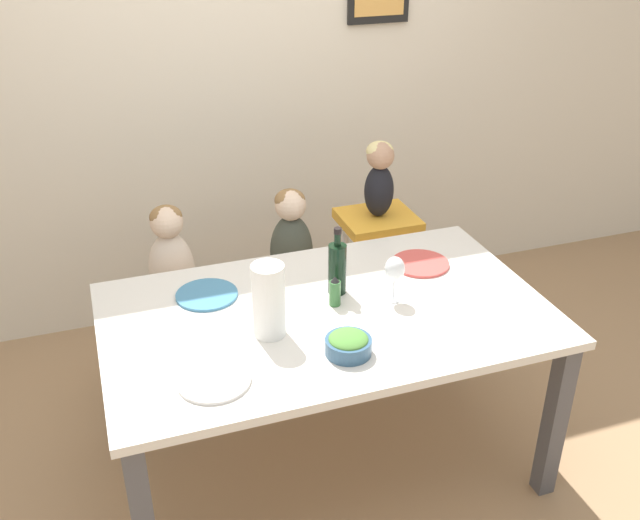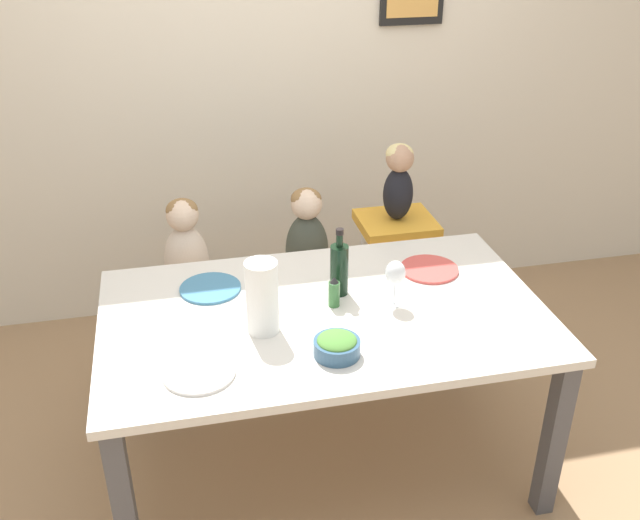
{
  "view_description": "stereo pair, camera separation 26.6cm",
  "coord_description": "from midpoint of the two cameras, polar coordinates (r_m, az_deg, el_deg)",
  "views": [
    {
      "loc": [
        -0.77,
        -2.15,
        2.19
      ],
      "look_at": [
        0.0,
        0.08,
        0.93
      ],
      "focal_mm": 40.0,
      "sensor_mm": 36.0,
      "label": 1
    },
    {
      "loc": [
        -0.51,
        -2.22,
        2.19
      ],
      "look_at": [
        0.0,
        0.08,
        0.93
      ],
      "focal_mm": 40.0,
      "sensor_mm": 36.0,
      "label": 2
    }
  ],
  "objects": [
    {
      "name": "wall_back",
      "position": [
        3.76,
        -9.05,
        14.98
      ],
      "size": [
        10.0,
        0.09,
        2.7
      ],
      "color": "beige",
      "rests_on": "ground_plane"
    },
    {
      "name": "person_baby_right",
      "position": [
        3.37,
        2.52,
        6.77
      ],
      "size": [
        0.14,
        0.14,
        0.37
      ],
      "color": "black",
      "rests_on": "chair_right_highchair"
    },
    {
      "name": "person_child_center",
      "position": [
        3.35,
        -4.6,
        1.66
      ],
      "size": [
        0.2,
        0.18,
        0.49
      ],
      "color": "#3D4238",
      "rests_on": "chair_far_center"
    },
    {
      "name": "chair_far_center",
      "position": [
        3.5,
        -4.4,
        -3.04
      ],
      "size": [
        0.42,
        0.38,
        0.45
      ],
      "color": "silver",
      "rests_on": "ground_plane"
    },
    {
      "name": "ground_plane",
      "position": [
        3.16,
        -2.05,
        -15.71
      ],
      "size": [
        14.0,
        14.0,
        0.0
      ],
      "primitive_type": "plane",
      "color": "#9E7A56"
    },
    {
      "name": "wine_glass_near",
      "position": [
        2.7,
        3.2,
        -0.85
      ],
      "size": [
        0.08,
        0.08,
        0.19
      ],
      "color": "white",
      "rests_on": "dining_table"
    },
    {
      "name": "dinner_plate_front_left",
      "position": [
        2.38,
        -11.71,
        -9.51
      ],
      "size": [
        0.24,
        0.24,
        0.01
      ],
      "color": "silver",
      "rests_on": "dining_table"
    },
    {
      "name": "dinner_plate_back_right",
      "position": [
        3.02,
        5.55,
        -0.35
      ],
      "size": [
        0.24,
        0.24,
        0.01
      ],
      "color": "#D14C47",
      "rests_on": "dining_table"
    },
    {
      "name": "chair_far_left",
      "position": [
        3.43,
        -13.55,
        -4.56
      ],
      "size": [
        0.42,
        0.38,
        0.45
      ],
      "color": "silver",
      "rests_on": "ground_plane"
    },
    {
      "name": "dining_table",
      "position": [
        2.74,
        -2.28,
        -5.75
      ],
      "size": [
        1.67,
        1.0,
        0.75
      ],
      "color": "silver",
      "rests_on": "ground_plane"
    },
    {
      "name": "paper_towel_roll",
      "position": [
        2.51,
        -7.18,
        -3.33
      ],
      "size": [
        0.12,
        0.12,
        0.28
      ],
      "color": "white",
      "rests_on": "dining_table"
    },
    {
      "name": "wine_bottle",
      "position": [
        2.76,
        -1.37,
        -0.64
      ],
      "size": [
        0.07,
        0.07,
        0.28
      ],
      "color": "black",
      "rests_on": "dining_table"
    },
    {
      "name": "dinner_plate_back_left",
      "position": [
        2.84,
        -11.72,
        -2.81
      ],
      "size": [
        0.24,
        0.24,
        0.01
      ],
      "color": "teal",
      "rests_on": "dining_table"
    },
    {
      "name": "condiment_bottle_hot_sauce",
      "position": [
        2.7,
        -1.62,
        -2.62
      ],
      "size": [
        0.04,
        0.04,
        0.12
      ],
      "color": "#336633",
      "rests_on": "dining_table"
    },
    {
      "name": "salad_bowl_large",
      "position": [
        2.44,
        -0.85,
        -6.83
      ],
      "size": [
        0.16,
        0.16,
        0.08
      ],
      "color": "#335675",
      "rests_on": "dining_table"
    },
    {
      "name": "chair_right_highchair",
      "position": [
        3.52,
        2.4,
        1.0
      ],
      "size": [
        0.36,
        0.32,
        0.75
      ],
      "color": "silver",
      "rests_on": "ground_plane"
    },
    {
      "name": "person_child_left",
      "position": [
        3.27,
        -14.17,
        0.17
      ],
      "size": [
        0.2,
        0.18,
        0.49
      ],
      "color": "beige",
      "rests_on": "chair_far_left"
    }
  ]
}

